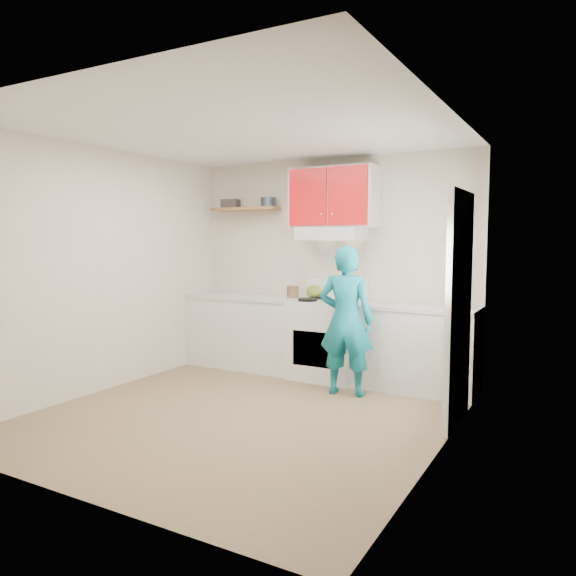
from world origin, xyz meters
The scene contains 21 objects.
floor centered at (0.00, 0.00, 0.00)m, with size 3.80×3.80×0.00m, color brown.
ceiling centered at (0.00, 0.00, 2.60)m, with size 3.60×3.80×0.04m, color white.
back_wall centered at (0.00, 1.90, 1.30)m, with size 3.60×0.04×2.60m, color beige.
front_wall centered at (0.00, -1.90, 1.30)m, with size 3.60×0.04×2.60m, color beige.
left_wall centered at (-1.80, 0.00, 1.30)m, with size 0.04×3.80×2.60m, color beige.
right_wall centered at (1.80, 0.00, 1.30)m, with size 0.04×3.80×2.60m, color beige.
door centered at (1.78, 0.70, 1.02)m, with size 0.05×0.85×2.05m, color white.
door_glass centered at (1.75, 0.70, 1.45)m, with size 0.01×0.55×0.95m, color white.
counter_left centered at (-1.04, 1.60, 0.45)m, with size 1.52×0.60×0.90m, color silver.
counter_right centered at (1.14, 1.60, 0.45)m, with size 1.32×0.60×0.90m, color silver.
stove centered at (0.10, 1.57, 0.46)m, with size 0.76×0.65×0.92m, color white.
range_hood centered at (0.10, 1.68, 1.70)m, with size 0.76×0.44×0.15m, color silver.
upper_cabinets centered at (0.10, 1.73, 2.12)m, with size 1.02×0.33×0.70m, color red.
shelf centered at (-1.15, 1.75, 2.02)m, with size 0.90×0.30×0.04m, color brown.
books centered at (-1.39, 1.76, 2.09)m, with size 0.22×0.16×0.11m, color #3A3335.
tin centered at (-0.81, 1.77, 2.10)m, with size 0.19×0.19×0.12m, color #333D4C.
kettle centered at (-0.13, 1.70, 1.00)m, with size 0.19×0.19×0.16m, color #5F6F1F.
crock centered at (-0.37, 1.60, 0.98)m, with size 0.14×0.14×0.17m, color brown.
cutting_board centered at (0.84, 1.52, 0.91)m, with size 0.32×0.23×0.02m, color olive.
silicone_mat centered at (1.53, 1.65, 0.90)m, with size 0.34×0.28×0.01m, color red.
person centered at (0.56, 1.07, 0.79)m, with size 0.57×0.38×1.57m, color #0E6F7E.
Camera 1 is at (2.75, -4.12, 1.63)m, focal length 33.78 mm.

